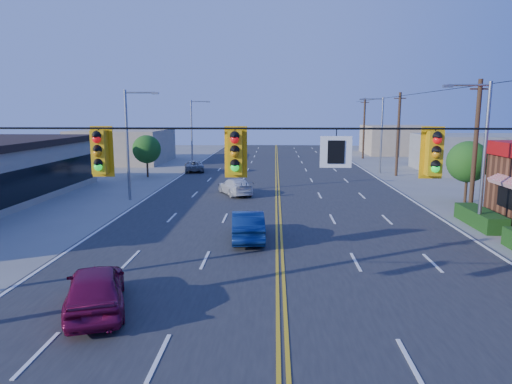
{
  "coord_description": "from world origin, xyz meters",
  "views": [
    {
      "loc": [
        -0.25,
        -10.9,
        6.36
      ],
      "look_at": [
        -1.24,
        13.04,
        2.2
      ],
      "focal_mm": 32.0,
      "sensor_mm": 36.0,
      "label": 1
    }
  ],
  "objects_px": {
    "signal_span": "(280,175)",
    "car_magenta": "(96,290)",
    "car_silver": "(194,166)",
    "car_white": "(235,187)",
    "car_blue": "(248,226)"
  },
  "relations": [
    {
      "from": "signal_span",
      "to": "car_magenta",
      "type": "height_order",
      "value": "signal_span"
    },
    {
      "from": "signal_span",
      "to": "car_silver",
      "type": "height_order",
      "value": "signal_span"
    },
    {
      "from": "car_white",
      "to": "car_silver",
      "type": "bearing_deg",
      "value": -91.84
    },
    {
      "from": "signal_span",
      "to": "car_magenta",
      "type": "relative_size",
      "value": 5.45
    },
    {
      "from": "car_blue",
      "to": "car_white",
      "type": "height_order",
      "value": "car_blue"
    },
    {
      "from": "car_blue",
      "to": "car_white",
      "type": "distance_m",
      "value": 12.91
    },
    {
      "from": "car_blue",
      "to": "car_magenta",
      "type": "bearing_deg",
      "value": 58.09
    },
    {
      "from": "signal_span",
      "to": "car_magenta",
      "type": "xyz_separation_m",
      "value": [
        -5.87,
        2.78,
        -4.12
      ]
    },
    {
      "from": "signal_span",
      "to": "car_silver",
      "type": "relative_size",
      "value": 5.6
    },
    {
      "from": "car_blue",
      "to": "car_white",
      "type": "bearing_deg",
      "value": -87.18
    },
    {
      "from": "car_magenta",
      "to": "car_silver",
      "type": "xyz_separation_m",
      "value": [
        -3.08,
        35.54,
        -0.16
      ]
    },
    {
      "from": "signal_span",
      "to": "car_white",
      "type": "bearing_deg",
      "value": 97.55
    },
    {
      "from": "signal_span",
      "to": "car_white",
      "type": "height_order",
      "value": "signal_span"
    },
    {
      "from": "car_blue",
      "to": "car_silver",
      "type": "xyz_separation_m",
      "value": [
        -7.47,
        26.92,
        -0.14
      ]
    },
    {
      "from": "car_magenta",
      "to": "car_silver",
      "type": "relative_size",
      "value": 1.03
    }
  ]
}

